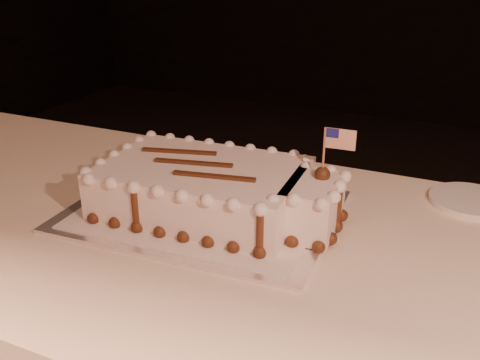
% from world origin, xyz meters
% --- Properties ---
extents(cake_board, '(0.53, 0.41, 0.01)m').
position_xyz_m(cake_board, '(-0.23, 0.64, 0.75)').
color(cake_board, white).
rests_on(cake_board, banquet_table).
extents(doily, '(0.47, 0.37, 0.00)m').
position_xyz_m(doily, '(-0.23, 0.64, 0.76)').
color(doily, white).
rests_on(doily, cake_board).
extents(sheet_cake, '(0.49, 0.29, 0.19)m').
position_xyz_m(sheet_cake, '(-0.20, 0.65, 0.81)').
color(sheet_cake, white).
rests_on(sheet_cake, doily).
extents(side_plate, '(0.16, 0.16, 0.01)m').
position_xyz_m(side_plate, '(0.25, 0.91, 0.76)').
color(side_plate, white).
rests_on(side_plate, banquet_table).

